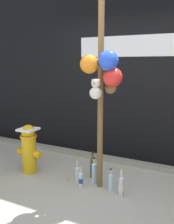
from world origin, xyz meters
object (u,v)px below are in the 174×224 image
at_px(bottle_3, 81,179).
at_px(bottle_4, 111,181).
at_px(memorial_post, 103,58).
at_px(fire_hydrant, 29,148).
at_px(bottle_0, 92,167).
at_px(bottle_2, 94,172).
at_px(bottle_5, 77,172).
at_px(bottle_1, 121,186).

relative_size(bottle_3, bottle_4, 1.03).
bearing_deg(memorial_post, fire_hydrant, -179.13).
xyz_separation_m(bottle_0, bottle_3, (-0.00, -0.37, -0.04)).
bearing_deg(bottle_3, bottle_2, 66.24).
height_order(bottle_2, bottle_3, bottle_2).
bearing_deg(bottle_0, bottle_5, -130.94).
xyz_separation_m(bottle_4, bottle_5, (-0.54, 0.06, -0.01)).
xyz_separation_m(bottle_1, bottle_3, (-0.55, -0.05, -0.01)).
xyz_separation_m(bottle_2, bottle_5, (-0.25, -0.03, -0.04)).
xyz_separation_m(bottle_0, bottle_5, (-0.16, -0.18, -0.05)).
bearing_deg(memorial_post, bottle_0, 136.70).
distance_m(fire_hydrant, bottle_2, 1.08).
bearing_deg(bottle_2, bottle_1, -20.70).
relative_size(fire_hydrant, bottle_0, 1.90).
relative_size(bottle_1, bottle_2, 0.98).
distance_m(bottle_1, bottle_4, 0.19).
distance_m(fire_hydrant, bottle_5, 0.85).
distance_m(bottle_0, bottle_5, 0.24).
xyz_separation_m(memorial_post, bottle_1, (0.30, -0.08, -1.59)).
bearing_deg(bottle_2, bottle_0, 122.80).
bearing_deg(bottle_1, bottle_4, 155.20).
height_order(bottle_1, bottle_4, bottle_1).
relative_size(bottle_2, bottle_3, 1.19).
xyz_separation_m(fire_hydrant, bottle_5, (0.80, 0.08, -0.28)).
height_order(bottle_3, bottle_5, bottle_5).
bearing_deg(fire_hydrant, bottle_0, 15.16).
xyz_separation_m(bottle_0, bottle_4, (0.38, -0.24, -0.04)).
height_order(memorial_post, bottle_5, memorial_post).
relative_size(bottle_1, bottle_4, 1.20).
distance_m(bottle_1, bottle_3, 0.56).
xyz_separation_m(fire_hydrant, bottle_0, (0.96, 0.26, -0.23)).
relative_size(bottle_0, bottle_5, 1.24).
xyz_separation_m(bottle_0, bottle_2, (0.10, -0.15, -0.00)).
distance_m(memorial_post, bottle_2, 1.57).
bearing_deg(fire_hydrant, bottle_5, 5.64).
relative_size(bottle_1, bottle_3, 1.17).
bearing_deg(bottle_3, memorial_post, 26.85).
bearing_deg(bottle_4, bottle_5, 173.26).
bearing_deg(bottle_3, bottle_1, 4.88).
relative_size(fire_hydrant, bottle_1, 2.06).
xyz_separation_m(memorial_post, bottle_5, (-0.41, 0.06, -1.61)).
bearing_deg(bottle_5, memorial_post, -8.38).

